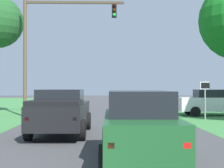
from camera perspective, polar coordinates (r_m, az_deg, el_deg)
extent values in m
plane|color=#424244|center=(13.37, -1.00, -9.15)|extent=(120.00, 120.00, 0.00)
cube|color=#194C23|center=(9.12, 4.71, -8.14)|extent=(1.97, 4.85, 0.89)
cube|color=black|center=(9.29, 4.58, -3.19)|extent=(1.70, 3.02, 0.66)
cube|color=red|center=(6.74, -0.16, -10.52)|extent=(0.14, 0.06, 0.12)
cube|color=red|center=(6.90, 12.79, -10.27)|extent=(0.14, 0.06, 0.12)
cylinder|color=black|center=(10.63, -1.03, -9.46)|extent=(0.24, 0.72, 0.72)
cylinder|color=black|center=(10.76, 9.04, -9.35)|extent=(0.24, 0.72, 0.72)
cylinder|color=black|center=(7.70, -1.42, -12.96)|extent=(0.24, 0.72, 0.72)
cylinder|color=black|center=(7.88, 12.54, -12.66)|extent=(0.24, 0.72, 0.72)
cube|color=black|center=(14.22, -8.67, -5.14)|extent=(2.11, 5.24, 0.91)
cube|color=black|center=(13.92, -8.82, -2.15)|extent=(1.81, 2.01, 0.59)
cube|color=black|center=(12.59, -9.73, -3.22)|extent=(1.95, 2.01, 0.20)
cube|color=red|center=(11.86, -14.46, -5.86)|extent=(0.14, 0.06, 0.12)
cube|color=red|center=(11.57, -6.43, -6.01)|extent=(0.14, 0.06, 0.12)
cylinder|color=black|center=(16.01, -11.44, -6.25)|extent=(0.26, 0.80, 0.80)
cylinder|color=black|center=(15.76, -4.16, -6.35)|extent=(0.26, 0.80, 0.80)
cylinder|color=black|center=(12.88, -14.21, -7.67)|extent=(0.26, 0.80, 0.80)
cylinder|color=black|center=(12.56, -5.14, -7.87)|extent=(0.26, 0.80, 0.80)
cylinder|color=brown|center=(22.90, -14.75, 4.87)|extent=(0.24, 0.24, 8.26)
cube|color=#4C3D2B|center=(22.97, -6.44, 13.78)|extent=(6.62, 0.16, 0.16)
cube|color=black|center=(22.77, 0.38, 12.48)|extent=(0.32, 0.28, 0.90)
sphere|color=black|center=(22.69, 0.39, 13.30)|extent=(0.22, 0.22, 0.22)
sphere|color=black|center=(22.62, 0.39, 12.57)|extent=(0.22, 0.22, 0.22)
sphere|color=#1ED83F|center=(22.55, 0.39, 11.82)|extent=(0.22, 0.22, 0.22)
cylinder|color=gray|center=(20.64, 15.73, -2.66)|extent=(0.08, 0.08, 2.43)
cube|color=white|center=(20.59, 15.75, -0.25)|extent=(0.60, 0.03, 0.44)
cube|color=black|center=(20.58, 15.76, -0.25)|extent=(0.52, 0.01, 0.36)
cube|color=silver|center=(24.10, 16.98, -3.30)|extent=(4.78, 1.85, 0.93)
cube|color=black|center=(24.15, 17.51, -1.55)|extent=(2.87, 1.63, 0.54)
cube|color=red|center=(24.21, 11.10, -3.19)|extent=(0.06, 0.14, 0.12)
cube|color=red|center=(22.74, 11.90, -3.37)|extent=(0.06, 0.14, 0.12)
cylinder|color=black|center=(24.60, 13.02, -4.33)|extent=(0.68, 0.22, 0.68)
cylinder|color=black|center=(22.83, 14.15, -4.64)|extent=(0.68, 0.22, 0.68)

